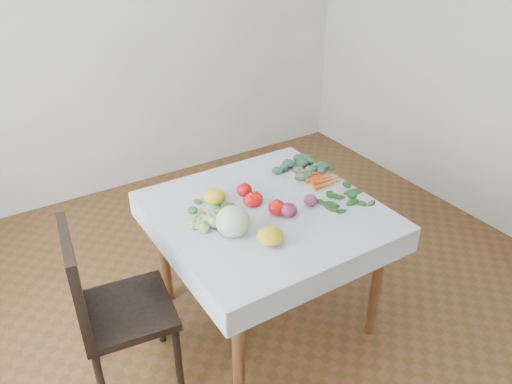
{
  "coord_description": "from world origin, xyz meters",
  "views": [
    {
      "loc": [
        -1.24,
        -1.87,
        2.18
      ],
      "look_at": [
        -0.01,
        0.09,
        0.82
      ],
      "focal_mm": 35.0,
      "sensor_mm": 36.0,
      "label": 1
    }
  ],
  "objects_px": {
    "chair": "(105,303)",
    "cabbage": "(233,221)",
    "heirloom_back": "(215,196)",
    "carrot_bunch": "(322,177)",
    "table": "(266,225)"
  },
  "relations": [
    {
      "from": "cabbage",
      "to": "heirloom_back",
      "type": "bearing_deg",
      "value": 78.78
    },
    {
      "from": "heirloom_back",
      "to": "carrot_bunch",
      "type": "xyz_separation_m",
      "value": [
        0.66,
        -0.1,
        -0.03
      ]
    },
    {
      "from": "chair",
      "to": "cabbage",
      "type": "distance_m",
      "value": 0.71
    },
    {
      "from": "chair",
      "to": "cabbage",
      "type": "height_order",
      "value": "chair"
    },
    {
      "from": "cabbage",
      "to": "heirloom_back",
      "type": "distance_m",
      "value": 0.32
    },
    {
      "from": "cabbage",
      "to": "table",
      "type": "bearing_deg",
      "value": 21.73
    },
    {
      "from": "cabbage",
      "to": "carrot_bunch",
      "type": "height_order",
      "value": "cabbage"
    },
    {
      "from": "chair",
      "to": "heirloom_back",
      "type": "xyz_separation_m",
      "value": [
        0.7,
        0.21,
        0.25
      ]
    },
    {
      "from": "chair",
      "to": "carrot_bunch",
      "type": "bearing_deg",
      "value": 4.63
    },
    {
      "from": "heirloom_back",
      "to": "carrot_bunch",
      "type": "distance_m",
      "value": 0.67
    },
    {
      "from": "table",
      "to": "cabbage",
      "type": "height_order",
      "value": "cabbage"
    },
    {
      "from": "chair",
      "to": "cabbage",
      "type": "xyz_separation_m",
      "value": [
        0.64,
        -0.1,
        0.29
      ]
    },
    {
      "from": "table",
      "to": "chair",
      "type": "bearing_deg",
      "value": -179.49
    },
    {
      "from": "cabbage",
      "to": "heirloom_back",
      "type": "relative_size",
      "value": 1.4
    },
    {
      "from": "table",
      "to": "carrot_bunch",
      "type": "distance_m",
      "value": 0.48
    }
  ]
}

